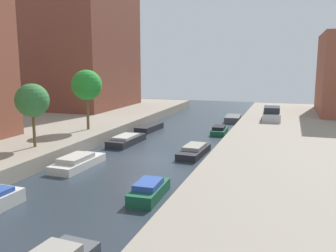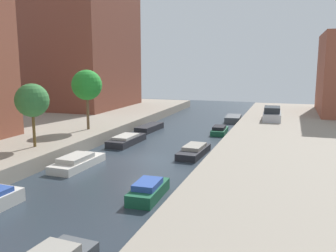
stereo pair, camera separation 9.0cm
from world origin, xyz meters
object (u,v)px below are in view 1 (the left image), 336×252
Objects in this scene: moored_boat_left_3 at (127,140)px; moored_boat_right_3 at (194,151)px; street_tree_2 at (32,101)px; moored_boat_left_2 at (78,162)px; moored_boat_right_5 at (233,119)px; moored_boat_right_4 at (219,130)px; apartment_tower_far at (84,36)px; moored_boat_right_2 at (149,190)px; street_tree_3 at (87,85)px; moored_boat_left_4 at (149,128)px; parked_car at (272,114)px.

moored_boat_left_3 reaches higher than moored_boat_right_3.
street_tree_2 reaches higher than moored_boat_left_2.
moored_boat_right_3 reaches higher than moored_boat_right_5.
moored_boat_right_3 is at bearing -91.72° from moored_boat_right_4.
street_tree_2 is 1.29× the size of moored_boat_right_4.
moored_boat_right_2 is (19.21, -26.45, -9.87)m from apartment_tower_far.
moored_boat_left_2 is 1.34× the size of moored_boat_right_2.
apartment_tower_far reaches higher than street_tree_3.
moored_boat_left_4 is 11.18m from moored_boat_right_5.
street_tree_3 is 18.62m from moored_boat_right_5.
moored_boat_left_3 is at bearing -133.90° from moored_boat_right_4.
moored_boat_right_2 reaches higher than moored_boat_left_4.
moored_boat_right_4 reaches higher than moored_boat_right_3.
moored_boat_right_2 reaches higher than moored_boat_right_4.
apartment_tower_far is 22.25m from moored_boat_left_3.
moored_boat_right_5 is (10.68, 14.56, -4.55)m from street_tree_3.
street_tree_2 is 1.04× the size of moored_boat_right_3.
moored_boat_right_5 is (0.43, 26.07, -0.05)m from moored_boat_right_2.
street_tree_2 reaches higher than moored_boat_left_3.
moored_boat_left_4 is at bearing 111.13° from moored_boat_right_2.
moored_boat_right_5 is (19.63, -0.38, -9.91)m from apartment_tower_far.
moored_boat_right_4 is (10.54, 13.89, -3.92)m from street_tree_2.
moored_boat_right_4 is at bearing 32.21° from street_tree_3.
parked_car is 1.41× the size of moored_boat_right_2.
moored_boat_right_3 is 1.24× the size of moored_boat_right_4.
street_tree_3 reaches higher than moored_boat_right_2.
moored_boat_right_5 is at bearing 88.62° from moored_boat_right_3.
street_tree_2 reaches higher than parked_car.
moored_boat_left_4 is at bearing -174.94° from moored_boat_right_4.
street_tree_3 is at bearing -59.08° from apartment_tower_far.
moored_boat_left_2 is at bearing -64.37° from street_tree_3.
apartment_tower_far is at bearing 111.96° from street_tree_2.
moored_boat_left_4 is (3.48, 6.02, -4.60)m from street_tree_3.
moored_boat_right_4 is (-4.67, -4.14, -1.24)m from parked_car.
moored_boat_left_4 is (3.48, 13.27, -3.96)m from street_tree_2.
moored_boat_left_4 is 18.79m from moored_boat_right_2.
apartment_tower_far is 18.26m from moored_boat_left_4.
apartment_tower_far is at bearing 156.93° from moored_boat_right_4.
street_tree_2 is 1.33× the size of moored_boat_right_2.
parked_car is 12.72m from moored_boat_left_4.
moored_boat_right_3 is at bearing -12.55° from street_tree_3.
moored_boat_right_3 is (19.22, -17.23, -9.93)m from apartment_tower_far.
parked_car is (24.16, -4.17, -8.68)m from apartment_tower_far.
moored_boat_left_4 is 1.00× the size of moored_boat_right_3.
street_tree_3 is 1.57× the size of moored_boat_right_2.
moored_boat_left_3 is at bearing 119.79° from moored_boat_right_2.
moored_boat_right_3 is at bearing 89.88° from moored_boat_right_2.
moored_boat_right_5 is at bearing 88.99° from moored_boat_right_4.
apartment_tower_far is at bearing 129.99° from moored_boat_left_3.
apartment_tower_far is 5.56× the size of moored_boat_right_2.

